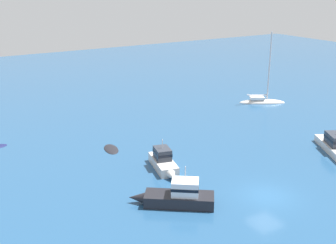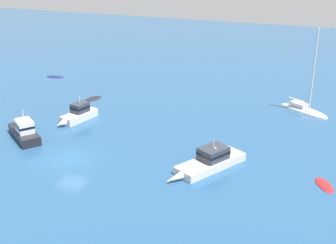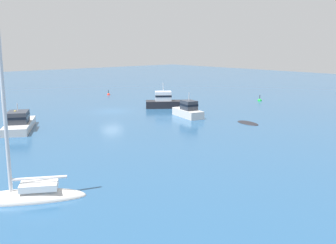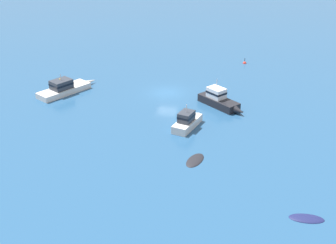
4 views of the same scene
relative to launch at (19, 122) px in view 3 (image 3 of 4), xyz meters
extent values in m
plane|color=navy|center=(3.10, -12.48, -0.67)|extent=(160.00, 160.00, 0.00)
cube|color=silver|center=(-0.09, 0.05, -0.32)|extent=(7.06, 5.27, 0.71)
cone|color=silver|center=(3.60, -1.99, -0.32)|extent=(1.84, 1.45, 0.71)
cube|color=#2D333D|center=(-0.35, 0.19, 0.60)|extent=(3.02, 2.76, 1.11)
cube|color=black|center=(-0.35, 0.19, 0.65)|extent=(3.07, 2.82, 0.24)
cylinder|color=silver|center=(-0.35, 0.19, 1.54)|extent=(0.08, 0.08, 0.76)
cylinder|color=blue|center=(-0.20, 0.39, 0.54)|extent=(0.32, 0.32, 1.00)
sphere|color=tan|center=(-0.20, 0.39, 1.16)|extent=(0.24, 0.24, 0.24)
ellipsoid|color=black|center=(-12.59, -19.15, -0.67)|extent=(3.12, 1.93, 0.32)
ellipsoid|color=silver|center=(-17.74, 6.32, -0.67)|extent=(4.65, 6.42, 1.07)
cube|color=white|center=(-18.13, 5.65, 0.04)|extent=(1.97, 2.26, 0.36)
cylinder|color=silver|center=(-17.43, 6.88, 4.57)|extent=(0.20, 0.20, 9.41)
cylinder|color=silver|center=(-18.14, 5.62, 0.47)|extent=(1.58, 2.60, 0.16)
cube|color=silver|center=(-5.81, -16.94, -0.25)|extent=(4.69, 2.63, 0.85)
cone|color=silver|center=(-3.16, -17.56, -0.25)|extent=(1.27, 1.08, 0.85)
cube|color=#2D333D|center=(-6.05, -16.88, 0.70)|extent=(2.08, 1.71, 1.05)
cube|color=black|center=(-6.05, -16.88, 0.76)|extent=(2.13, 1.75, 0.24)
cylinder|color=silver|center=(-6.05, -16.88, 1.67)|extent=(0.08, 0.08, 0.87)
cube|color=black|center=(0.71, -19.34, -0.21)|extent=(4.65, 5.38, 0.92)
cone|color=black|center=(-1.24, -21.98, -0.21)|extent=(1.53, 1.62, 0.92)
cube|color=silver|center=(0.97, -18.98, 0.85)|extent=(2.40, 2.52, 1.21)
cube|color=black|center=(0.97, -18.98, 0.91)|extent=(2.46, 2.57, 0.24)
cylinder|color=silver|center=(0.97, -18.98, 2.02)|extent=(0.08, 0.08, 1.14)
cylinder|color=red|center=(0.81, -19.35, 0.71)|extent=(0.32, 0.32, 0.94)
sphere|color=#C47E4E|center=(0.81, -19.35, 1.30)|extent=(0.24, 0.24, 0.24)
sphere|color=green|center=(-3.31, -33.71, -0.67)|extent=(0.60, 0.60, 0.60)
cylinder|color=black|center=(-3.31, -33.71, -0.08)|extent=(0.08, 0.08, 0.58)
sphere|color=red|center=(16.87, -20.70, -0.67)|extent=(0.52, 0.52, 0.52)
cylinder|color=black|center=(16.87, -20.70, -0.15)|extent=(0.08, 0.08, 0.52)
camera|label=1|loc=(25.60, -35.35, 15.88)|focal=46.10mm
camera|label=2|loc=(34.79, 9.56, 18.03)|focal=48.54mm
camera|label=3|loc=(-37.70, 13.37, 7.46)|focal=42.11mm
camera|label=4|loc=(-52.59, -26.51, 22.97)|focal=52.87mm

